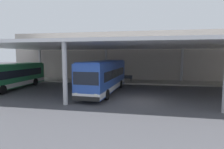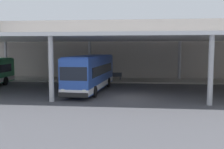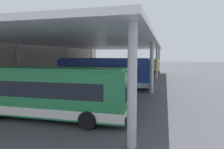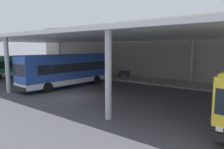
{
  "view_description": "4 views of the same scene",
  "coord_description": "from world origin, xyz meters",
  "px_view_note": "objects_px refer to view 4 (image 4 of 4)",
  "views": [
    {
      "loc": [
        0.45,
        -16.49,
        4.09
      ],
      "look_at": [
        -3.54,
        5.01,
        1.88
      ],
      "focal_mm": 28.82,
      "sensor_mm": 36.0,
      "label": 1
    },
    {
      "loc": [
        0.95,
        -22.77,
        4.24
      ],
      "look_at": [
        -2.02,
        4.4,
        1.57
      ],
      "focal_mm": 42.17,
      "sensor_mm": 36.0,
      "label": 2
    },
    {
      "loc": [
        -26.57,
        -3.8,
        3.92
      ],
      "look_at": [
        -3.87,
        2.29,
        1.62
      ],
      "focal_mm": 31.8,
      "sensor_mm": 36.0,
      "label": 3
    },
    {
      "loc": [
        13.6,
        -11.8,
        4.23
      ],
      "look_at": [
        0.89,
        4.71,
        1.55
      ],
      "focal_mm": 32.81,
      "sensor_mm": 36.0,
      "label": 4
    }
  ],
  "objects_px": {
    "bench_waiting": "(124,74)",
    "trash_bin": "(104,72)",
    "bus_nearest_bay": "(16,66)",
    "bus_second_bay": "(69,70)"
  },
  "relations": [
    {
      "from": "bench_waiting",
      "to": "bus_second_bay",
      "type": "bearing_deg",
      "value": -100.66
    },
    {
      "from": "bus_second_bay",
      "to": "bench_waiting",
      "type": "xyz_separation_m",
      "value": [
        1.61,
        8.55,
        -1.18
      ]
    },
    {
      "from": "bus_second_bay",
      "to": "bench_waiting",
      "type": "distance_m",
      "value": 8.78
    },
    {
      "from": "bench_waiting",
      "to": "trash_bin",
      "type": "distance_m",
      "value": 3.67
    },
    {
      "from": "bus_nearest_bay",
      "to": "bench_waiting",
      "type": "bearing_deg",
      "value": 32.13
    },
    {
      "from": "bus_nearest_bay",
      "to": "bus_second_bay",
      "type": "height_order",
      "value": "bus_second_bay"
    },
    {
      "from": "bench_waiting",
      "to": "trash_bin",
      "type": "height_order",
      "value": "trash_bin"
    },
    {
      "from": "bench_waiting",
      "to": "bus_nearest_bay",
      "type": "bearing_deg",
      "value": -147.87
    },
    {
      "from": "bench_waiting",
      "to": "trash_bin",
      "type": "bearing_deg",
      "value": -178.14
    },
    {
      "from": "bus_nearest_bay",
      "to": "bench_waiting",
      "type": "relative_size",
      "value": 5.88
    }
  ]
}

